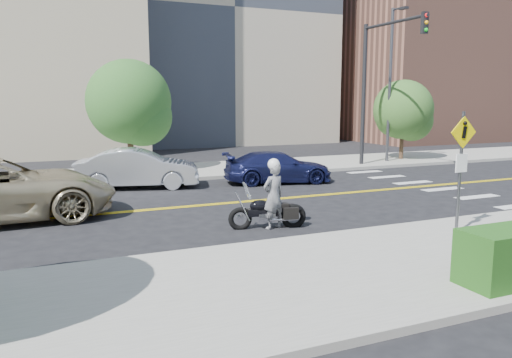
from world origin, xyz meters
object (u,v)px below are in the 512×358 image
object	(u,v)px
parked_car_silver	(138,168)
motorcyclist	(274,194)
pedestrian_sign	(461,161)
parked_car_blue	(278,167)
motorcycle	(268,205)

from	to	relation	value
parked_car_silver	motorcyclist	bearing A→B (deg)	-149.50
parked_car_silver	pedestrian_sign	bearing A→B (deg)	-135.51
pedestrian_sign	parked_car_silver	bearing A→B (deg)	119.69
parked_car_silver	parked_car_blue	size ratio (longest dim) A/B	1.04
motorcycle	pedestrian_sign	bearing A→B (deg)	-23.28
motorcyclist	motorcycle	world-z (taller)	motorcyclist
motorcyclist	parked_car_blue	distance (m)	7.55
parked_car_blue	pedestrian_sign	bearing A→B (deg)	-166.44
motorcycle	parked_car_silver	distance (m)	7.97
parked_car_blue	motorcyclist	bearing A→B (deg)	164.48
pedestrian_sign	parked_car_silver	xyz separation A→B (m)	(-5.98, 10.48, -1.19)
motorcyclist	parked_car_blue	size ratio (longest dim) A/B	0.42
motorcycle	motorcyclist	bearing A→B (deg)	-30.14
pedestrian_sign	motorcyclist	xyz separation A→B (m)	(-3.79, 2.69, -1.01)
pedestrian_sign	parked_car_blue	bearing A→B (deg)	92.44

